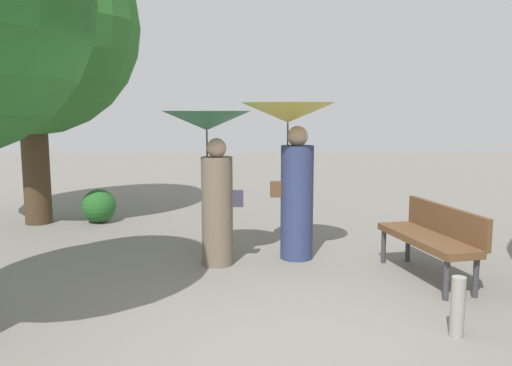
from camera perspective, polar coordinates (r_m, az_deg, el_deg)
ground_plane at (r=4.30m, az=2.45°, el=-18.27°), size 40.00×40.00×0.00m
person_left at (r=6.30m, az=-4.94°, el=2.57°), size 1.07×1.07×1.90m
person_right at (r=6.56m, az=3.98°, el=3.49°), size 1.17×1.17×2.00m
park_bench at (r=6.22m, az=18.93°, el=-5.38°), size 0.75×1.56×0.83m
tree_near_left at (r=9.54m, az=-24.01°, el=17.40°), size 3.60×3.60×5.61m
bush_path_right at (r=9.23m, az=-16.96°, el=-2.44°), size 0.58×0.58×0.58m
path_marker_post at (r=4.79m, az=21.37°, el=-12.62°), size 0.12×0.12×0.52m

